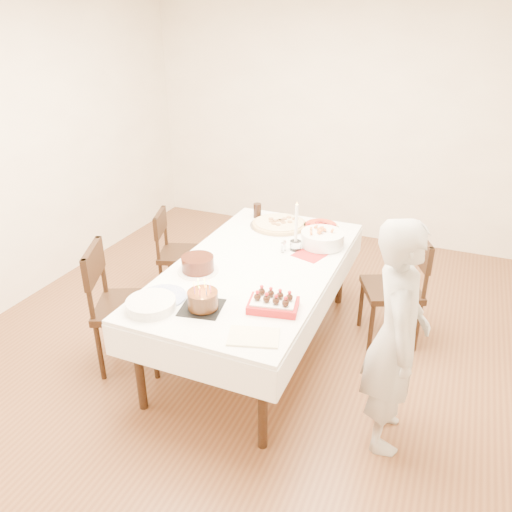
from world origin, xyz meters
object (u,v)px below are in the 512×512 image
at_px(chair_right_savory, 392,290).
at_px(taper_candle, 296,226).
at_px(birthday_cake, 203,295).
at_px(strawberry_box, 273,304).
at_px(cola_glass, 257,211).
at_px(layer_cake, 198,264).
at_px(chair_left_dessert, 129,307).
at_px(pizza_pepperoni, 321,226).
at_px(person, 396,338).
at_px(pasta_bowl, 322,239).
at_px(pizza_white, 279,224).
at_px(dining_table, 256,307).
at_px(chair_left_savory, 182,254).

bearing_deg(chair_right_savory, taper_candle, 169.46).
xyz_separation_m(birthday_cake, strawberry_box, (0.41, 0.17, -0.06)).
distance_m(cola_glass, layer_cake, 1.15).
xyz_separation_m(chair_left_dessert, strawberry_box, (1.13, -0.00, 0.30)).
bearing_deg(chair_right_savory, pizza_pepperoni, 131.75).
bearing_deg(person, taper_candle, 34.99).
bearing_deg(pasta_bowl, person, -54.60).
xyz_separation_m(pasta_bowl, birthday_cake, (-0.43, -1.21, 0.04)).
relative_size(layer_cake, birthday_cake, 1.54).
bearing_deg(chair_left_dessert, person, 155.24).
xyz_separation_m(pizza_white, strawberry_box, (0.44, -1.30, 0.02)).
xyz_separation_m(chair_left_dessert, cola_glass, (0.43, 1.42, 0.32)).
bearing_deg(chair_right_savory, chair_left_dessert, -172.47).
relative_size(pasta_bowl, strawberry_box, 1.11).
xyz_separation_m(dining_table, pizza_white, (-0.10, 0.76, 0.40)).
relative_size(person, layer_cake, 4.99).
xyz_separation_m(chair_right_savory, chair_left_dessert, (-1.74, -1.07, 0.04)).
distance_m(chair_right_savory, pizza_pepperoni, 0.82).
height_order(pasta_bowl, taper_candle, taper_candle).
bearing_deg(dining_table, pizza_pepperoni, 73.26).
relative_size(pizza_white, cola_glass, 3.88).
xyz_separation_m(dining_table, chair_right_savory, (0.95, 0.54, 0.08)).
bearing_deg(pasta_bowl, layer_cake, -132.18).
relative_size(chair_right_savory, person, 0.61).
relative_size(chair_right_savory, pizza_pepperoni, 2.84).
bearing_deg(layer_cake, dining_table, 38.72).
height_order(taper_candle, cola_glass, taper_candle).
bearing_deg(person, pizza_white, 32.11).
bearing_deg(chair_right_savory, dining_table, -174.65).
xyz_separation_m(dining_table, person, (1.11, -0.55, 0.37)).
height_order(chair_left_savory, cola_glass, cola_glass).
distance_m(taper_candle, layer_cake, 0.83).
bearing_deg(pizza_pepperoni, pizza_white, -165.83).
relative_size(chair_left_savory, pasta_bowl, 2.44).
distance_m(pizza_pepperoni, pasta_bowl, 0.36).
height_order(dining_table, pizza_white, pizza_white).
bearing_deg(taper_candle, pasta_bowl, 41.10).
bearing_deg(chair_left_savory, chair_left_dessert, 80.27).
relative_size(chair_left_dessert, pizza_white, 1.90).
relative_size(dining_table, pizza_pepperoni, 6.66).
height_order(chair_left_dessert, taper_candle, taper_candle).
height_order(pizza_white, pasta_bowl, pasta_bowl).
distance_m(chair_left_dessert, birthday_cake, 0.82).
xyz_separation_m(chair_right_savory, cola_glass, (-1.30, 0.34, 0.36)).
bearing_deg(person, birthday_cake, 87.00).
height_order(dining_table, person, person).
relative_size(chair_right_savory, pizza_white, 1.77).
bearing_deg(chair_left_dessert, birthday_cake, 142.38).
height_order(chair_left_dessert, birthday_cake, chair_left_dessert).
bearing_deg(chair_left_savory, cola_glass, -168.86).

